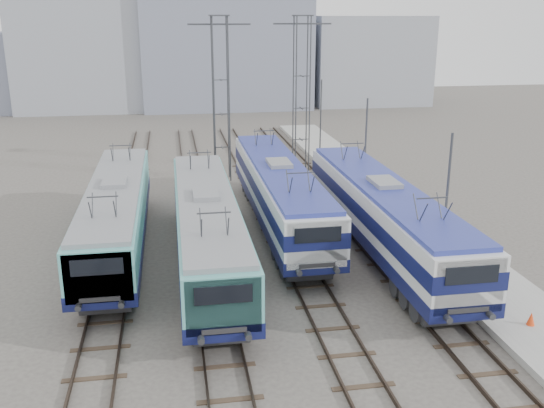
{
  "coord_description": "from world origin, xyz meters",
  "views": [
    {
      "loc": [
        -3.71,
        -22.89,
        11.94
      ],
      "look_at": [
        1.3,
        7.0,
        2.53
      ],
      "focal_mm": 40.0,
      "sensor_mm": 36.0,
      "label": 1
    }
  ],
  "objects_px": {
    "catenary_tower_east": "(302,87)",
    "mast_rear": "(321,122)",
    "locomotive_center_left": "(207,226)",
    "locomotive_far_left": "(116,212)",
    "safety_cone": "(531,319)",
    "locomotive_far_right": "(384,213)",
    "locomotive_center_right": "(280,190)",
    "mast_mid": "(365,153)",
    "mast_front": "(446,208)",
    "catenary_tower_west": "(221,92)"
  },
  "relations": [
    {
      "from": "locomotive_center_right",
      "to": "safety_cone",
      "type": "xyz_separation_m",
      "value": [
        7.64,
        -13.49,
        -1.83
      ]
    },
    {
      "from": "mast_front",
      "to": "mast_mid",
      "type": "relative_size",
      "value": 1.0
    },
    {
      "from": "safety_cone",
      "to": "locomotive_center_left",
      "type": "bearing_deg",
      "value": 145.92
    },
    {
      "from": "locomotive_far_left",
      "to": "locomotive_far_right",
      "type": "bearing_deg",
      "value": -11.88
    },
    {
      "from": "mast_mid",
      "to": "mast_rear",
      "type": "xyz_separation_m",
      "value": [
        0.0,
        12.0,
        0.0
      ]
    },
    {
      "from": "locomotive_far_right",
      "to": "mast_mid",
      "type": "bearing_deg",
      "value": 78.36
    },
    {
      "from": "locomotive_center_left",
      "to": "locomotive_center_right",
      "type": "xyz_separation_m",
      "value": [
        4.5,
        5.28,
        0.12
      ]
    },
    {
      "from": "mast_rear",
      "to": "catenary_tower_east",
      "type": "bearing_deg",
      "value": -136.4
    },
    {
      "from": "locomotive_far_right",
      "to": "catenary_tower_west",
      "type": "bearing_deg",
      "value": 111.68
    },
    {
      "from": "catenary_tower_west",
      "to": "catenary_tower_east",
      "type": "relative_size",
      "value": 1.0
    },
    {
      "from": "mast_front",
      "to": "mast_mid",
      "type": "distance_m",
      "value": 12.0
    },
    {
      "from": "safety_cone",
      "to": "mast_front",
      "type": "bearing_deg",
      "value": 103.26
    },
    {
      "from": "mast_rear",
      "to": "locomotive_far_right",
      "type": "bearing_deg",
      "value": -95.04
    },
    {
      "from": "catenary_tower_east",
      "to": "mast_front",
      "type": "xyz_separation_m",
      "value": [
        2.1,
        -22.0,
        -3.14
      ]
    },
    {
      "from": "locomotive_center_left",
      "to": "mast_mid",
      "type": "bearing_deg",
      "value": 40.49
    },
    {
      "from": "locomotive_center_right",
      "to": "catenary_tower_east",
      "type": "distance_m",
      "value": 15.22
    },
    {
      "from": "locomotive_far_right",
      "to": "mast_mid",
      "type": "distance_m",
      "value": 9.24
    },
    {
      "from": "mast_mid",
      "to": "locomotive_far_right",
      "type": "bearing_deg",
      "value": -101.64
    },
    {
      "from": "locomotive_far_left",
      "to": "safety_cone",
      "type": "height_order",
      "value": "locomotive_far_left"
    },
    {
      "from": "safety_cone",
      "to": "mast_rear",
      "type": "bearing_deg",
      "value": 92.51
    },
    {
      "from": "safety_cone",
      "to": "catenary_tower_east",
      "type": "bearing_deg",
      "value": 97.03
    },
    {
      "from": "locomotive_center_left",
      "to": "mast_mid",
      "type": "distance_m",
      "value": 14.32
    },
    {
      "from": "locomotive_center_right",
      "to": "catenary_tower_west",
      "type": "distance_m",
      "value": 12.91
    },
    {
      "from": "safety_cone",
      "to": "locomotive_far_left",
      "type": "bearing_deg",
      "value": 145.74
    },
    {
      "from": "catenary_tower_east",
      "to": "mast_rear",
      "type": "height_order",
      "value": "catenary_tower_east"
    },
    {
      "from": "locomotive_far_right",
      "to": "mast_front",
      "type": "distance_m",
      "value": 3.71
    },
    {
      "from": "mast_rear",
      "to": "safety_cone",
      "type": "bearing_deg",
      "value": -87.49
    },
    {
      "from": "mast_front",
      "to": "mast_rear",
      "type": "distance_m",
      "value": 24.0
    },
    {
      "from": "catenary_tower_west",
      "to": "mast_front",
      "type": "bearing_deg",
      "value": -66.73
    },
    {
      "from": "mast_mid",
      "to": "mast_rear",
      "type": "distance_m",
      "value": 12.0
    },
    {
      "from": "locomotive_center_left",
      "to": "mast_front",
      "type": "height_order",
      "value": "mast_front"
    },
    {
      "from": "locomotive_far_right",
      "to": "mast_mid",
      "type": "height_order",
      "value": "mast_mid"
    },
    {
      "from": "locomotive_far_right",
      "to": "safety_cone",
      "type": "relative_size",
      "value": 34.98
    },
    {
      "from": "locomotive_center_left",
      "to": "catenary_tower_west",
      "type": "xyz_separation_m",
      "value": [
        2.25,
        17.26,
        4.36
      ]
    },
    {
      "from": "locomotive_far_right",
      "to": "safety_cone",
      "type": "xyz_separation_m",
      "value": [
        3.14,
        -8.49,
        -1.83
      ]
    },
    {
      "from": "catenary_tower_west",
      "to": "mast_front",
      "type": "xyz_separation_m",
      "value": [
        8.6,
        -20.0,
        -3.14
      ]
    },
    {
      "from": "locomotive_center_right",
      "to": "mast_rear",
      "type": "height_order",
      "value": "mast_rear"
    },
    {
      "from": "mast_rear",
      "to": "safety_cone",
      "type": "distance_m",
      "value": 29.65
    },
    {
      "from": "locomotive_center_left",
      "to": "locomotive_far_right",
      "type": "height_order",
      "value": "locomotive_far_right"
    },
    {
      "from": "catenary_tower_west",
      "to": "mast_rear",
      "type": "height_order",
      "value": "catenary_tower_west"
    },
    {
      "from": "locomotive_far_right",
      "to": "catenary_tower_east",
      "type": "height_order",
      "value": "catenary_tower_east"
    },
    {
      "from": "locomotive_center_right",
      "to": "mast_front",
      "type": "bearing_deg",
      "value": -51.62
    },
    {
      "from": "locomotive_far_right",
      "to": "safety_cone",
      "type": "height_order",
      "value": "locomotive_far_right"
    },
    {
      "from": "locomotive_center_left",
      "to": "mast_rear",
      "type": "xyz_separation_m",
      "value": [
        10.85,
        21.26,
        1.22
      ]
    },
    {
      "from": "locomotive_center_right",
      "to": "mast_mid",
      "type": "distance_m",
      "value": 7.58
    },
    {
      "from": "locomotive_far_left",
      "to": "mast_mid",
      "type": "relative_size",
      "value": 2.58
    },
    {
      "from": "locomotive_far_left",
      "to": "mast_mid",
      "type": "bearing_deg",
      "value": 21.8
    },
    {
      "from": "locomotive_far_left",
      "to": "mast_mid",
      "type": "xyz_separation_m",
      "value": [
        15.35,
        6.14,
        1.25
      ]
    },
    {
      "from": "locomotive_far_left",
      "to": "catenary_tower_east",
      "type": "bearing_deg",
      "value": 50.62
    },
    {
      "from": "locomotive_far_left",
      "to": "locomotive_center_left",
      "type": "distance_m",
      "value": 5.48
    }
  ]
}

